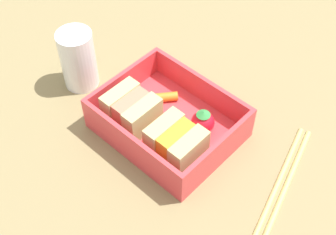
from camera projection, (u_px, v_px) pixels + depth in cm
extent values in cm
cube|color=olive|center=(168.00, 135.00, 63.85)|extent=(120.00, 120.00, 2.00)
cube|color=#D93A41|center=(168.00, 128.00, 62.63)|extent=(17.52, 14.07, 1.20)
cube|color=#D93A41|center=(131.00, 145.00, 57.47)|extent=(17.52, 0.60, 3.97)
cube|color=#D93A41|center=(202.00, 88.00, 63.87)|extent=(17.52, 0.60, 3.97)
cube|color=#D93A41|center=(219.00, 151.00, 56.92)|extent=(0.60, 12.87, 3.97)
cube|color=#D93A41|center=(123.00, 83.00, 64.41)|extent=(0.60, 12.87, 3.97)
cube|color=tan|center=(189.00, 152.00, 56.52)|extent=(2.06, 5.52, 4.43)
cube|color=orange|center=(176.00, 143.00, 57.44)|extent=(2.06, 5.08, 4.07)
cube|color=tan|center=(164.00, 134.00, 58.35)|extent=(2.06, 5.52, 4.43)
cube|color=tan|center=(143.00, 118.00, 60.01)|extent=(2.06, 5.52, 4.43)
cube|color=#D87259|center=(132.00, 110.00, 60.92)|extent=(2.06, 5.08, 4.07)
cube|color=tan|center=(121.00, 102.00, 61.83)|extent=(2.06, 5.52, 4.43)
sphere|color=red|center=(203.00, 122.00, 60.43)|extent=(3.08, 3.08, 3.08)
cone|color=#338B43|center=(204.00, 113.00, 59.03)|extent=(1.85, 1.85, 0.60)
cylinder|color=orange|center=(163.00, 97.00, 64.57)|extent=(3.58, 3.98, 1.26)
cylinder|color=tan|center=(283.00, 193.00, 56.33)|extent=(6.42, 21.05, 0.70)
cylinder|color=tan|center=(275.00, 190.00, 56.64)|extent=(6.42, 21.05, 0.70)
cylinder|color=white|center=(78.00, 59.00, 65.68)|extent=(5.01, 5.01, 8.97)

